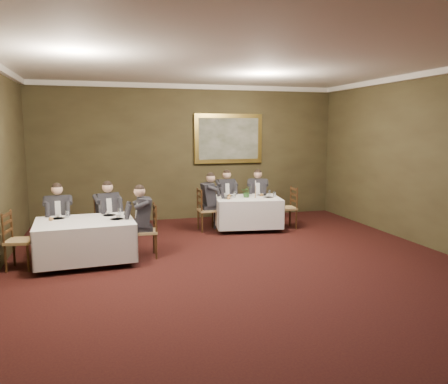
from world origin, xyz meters
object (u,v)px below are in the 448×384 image
chair_sec_backright (108,234)px  diner_sec_backright (108,223)px  chair_main_backright (257,211)px  chair_main_endleft (207,218)px  diner_main_backright (258,202)px  diner_sec_backleft (59,226)px  chair_main_backleft (226,212)px  diner_main_endleft (207,209)px  chair_sec_endleft (20,252)px  chair_sec_endright (146,242)px  chair_sec_backleft (60,238)px  diner_sec_endright (145,230)px  painting (228,139)px  diner_main_backleft (226,203)px  table_main (247,211)px  chair_main_endright (287,216)px  table_second (85,238)px  centerpiece (247,191)px  candlestick (255,191)px

chair_sec_backright → diner_sec_backright: 0.23m
chair_main_backright → chair_main_endleft: size_ratio=1.00×
diner_main_backright → diner_sec_backleft: 4.90m
chair_main_backleft → diner_sec_backleft: bearing=26.3°
diner_main_endleft → chair_sec_endleft: diner_main_endleft is taller
chair_sec_backright → chair_sec_endright: (0.67, -0.83, 0.00)m
chair_main_endleft → chair_sec_endright: 2.39m
chair_sec_backleft → diner_sec_endright: bearing=150.3°
painting → diner_main_backleft: bearing=-110.7°
table_main → chair_main_backleft: chair_main_backleft is taller
chair_main_endright → table_second: bearing=110.5°
chair_main_endright → diner_sec_backright: bearing=100.9°
diner_main_endleft → centerpiece: size_ratio=4.74×
diner_sec_backright → chair_sec_endleft: diner_sec_backright is taller
chair_main_backleft → chair_sec_endright: (-2.27, -2.46, 0.00)m
diner_main_backright → chair_sec_endright: diner_main_backright is taller
chair_main_endleft → diner_sec_backleft: (-3.17, -1.00, 0.23)m
diner_main_endleft → chair_sec_endleft: size_ratio=1.35×
diner_sec_backright → diner_sec_endright: (0.65, -0.82, 0.00)m
chair_main_backright → diner_sec_endright: diner_sec_endright is taller
diner_main_backleft → diner_sec_endright: same height
chair_sec_backright → candlestick: size_ratio=2.37×
table_second → diner_main_backright: (4.14, 2.39, 0.06)m
chair_sec_backleft → diner_sec_backleft: diner_sec_backleft is taller
diner_sec_endright → painting: 4.42m
chair_main_endleft → chair_sec_backleft: same height
centerpiece → diner_sec_backright: bearing=-165.5°
diner_main_backleft → diner_sec_endright: 3.35m
chair_main_backright → chair_sec_backleft: same height
chair_main_endleft → chair_sec_backright: size_ratio=1.00×
chair_sec_backleft → chair_sec_endleft: (-0.57, -0.90, 0.00)m
table_main → diner_sec_endright: (-2.57, -1.63, 0.06)m
diner_sec_backleft → diner_sec_endright: same height
diner_main_backright → chair_sec_endleft: (-5.21, -2.45, -0.23)m
chair_main_backright → chair_sec_endleft: bearing=45.4°
diner_sec_backleft → chair_sec_backright: 0.93m
chair_sec_backleft → chair_sec_backright: 0.90m
diner_main_backleft → painting: painting is taller
chair_main_backleft → diner_sec_backright: bearing=31.7°
candlestick → diner_sec_backleft: bearing=-169.8°
chair_sec_backright → candlestick: (3.39, 0.71, 0.64)m
chair_sec_backright → candlestick: candlestick is taller
chair_main_backright → chair_sec_backleft: bearing=38.7°
centerpiece → chair_sec_backright: bearing=-165.7°
chair_main_backleft → candlestick: bearing=118.8°
diner_main_backleft → chair_sec_backleft: size_ratio=1.35×
table_main → chair_sec_endleft: 5.01m
chair_sec_endleft → centerpiece: 5.04m
diner_main_endleft → chair_sec_endright: bearing=-43.9°
diner_main_endleft → diner_sec_endright: bearing=-44.1°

